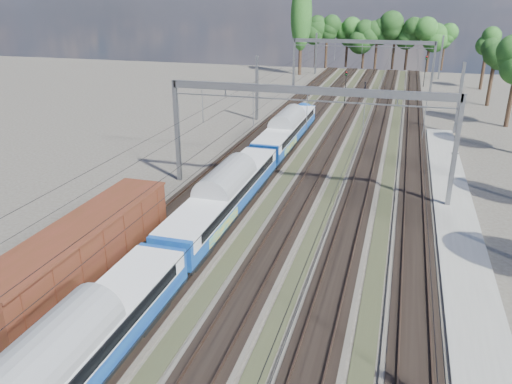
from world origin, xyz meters
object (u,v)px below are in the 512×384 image
(emu_train, at_px, (224,191))
(worker, at_px, (365,87))
(freight_boxcar, at_px, (83,251))
(signal_near, at_px, (346,85))
(signal_far, at_px, (426,67))

(emu_train, bearing_deg, worker, 84.79)
(freight_boxcar, relative_size, signal_near, 2.73)
(emu_train, height_order, worker, emu_train)
(signal_near, bearing_deg, freight_boxcar, -86.12)
(emu_train, distance_m, worker, 58.35)
(signal_near, relative_size, signal_far, 0.97)
(emu_train, relative_size, signal_far, 10.65)
(worker, xyz_separation_m, signal_near, (-1.82, -14.62, 2.55))
(signal_near, bearing_deg, worker, 95.16)
(signal_far, bearing_deg, signal_near, -98.54)
(emu_train, bearing_deg, freight_boxcar, -112.83)
(signal_near, bearing_deg, emu_train, -82.31)
(worker, bearing_deg, emu_train, 162.77)
(worker, relative_size, signal_far, 0.32)
(freight_boxcar, relative_size, worker, 8.34)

